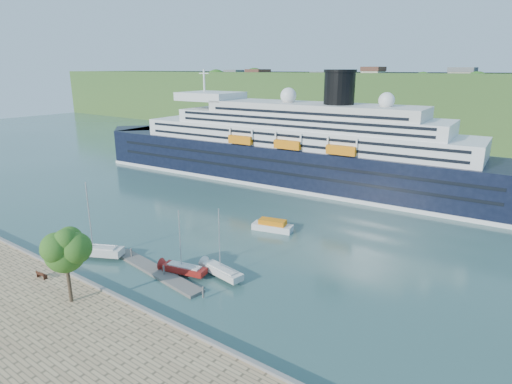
{
  "coord_description": "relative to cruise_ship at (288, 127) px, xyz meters",
  "views": [
    {
      "loc": [
        43.12,
        -25.32,
        25.59
      ],
      "look_at": [
        2.48,
        30.0,
        5.7
      ],
      "focal_mm": 30.0,
      "sensor_mm": 36.0,
      "label": 1
    }
  ],
  "objects": [
    {
      "name": "ground",
      "position": [
        8.83,
        -57.62,
        -12.75
      ],
      "size": [
        400.0,
        400.0,
        0.0
      ],
      "primitive_type": "plane",
      "color": "#2A4C46",
      "rests_on": "ground"
    },
    {
      "name": "park_bench",
      "position": [
        3.01,
        -60.4,
        -11.24
      ],
      "size": [
        1.63,
        0.81,
        1.0
      ],
      "primitive_type": null,
      "rotation": [
        0.0,
        0.0,
        0.11
      ],
      "color": "#401E12",
      "rests_on": "promenade"
    },
    {
      "name": "cruise_ship",
      "position": [
        0.0,
        0.0,
        0.0
      ],
      "size": [
        114.41,
        24.55,
        25.49
      ],
      "primitive_type": null,
      "rotation": [
        0.0,
        0.0,
        0.07
      ],
      "color": "black",
      "rests_on": "ground"
    },
    {
      "name": "sailboat_white_near",
      "position": [
        1.42,
        -51.73,
        -7.51
      ],
      "size": [
        8.25,
        5.66,
        10.47
      ],
      "primitive_type": null,
      "rotation": [
        0.0,
        0.0,
        0.47
      ],
      "color": "silver",
      "rests_on": "ground"
    },
    {
      "name": "floating_pontoon",
      "position": [
        11.38,
        -49.88,
        -12.55
      ],
      "size": [
        17.7,
        4.43,
        0.39
      ],
      "primitive_type": null,
      "rotation": [
        0.0,
        0.0,
        -0.13
      ],
      "color": "slate",
      "rests_on": "ground"
    },
    {
      "name": "promenade_tree",
      "position": [
        10.91,
        -61.32,
        -7.06
      ],
      "size": [
        5.66,
        5.66,
        9.37
      ],
      "primitive_type": null,
      "color": "#2A5716",
      "rests_on": "promenade"
    },
    {
      "name": "sailboat_white_far",
      "position": [
        19.5,
        -45.9,
        -8.38
      ],
      "size": [
        6.98,
        2.92,
        8.74
      ],
      "primitive_type": null,
      "rotation": [
        0.0,
        0.0,
        -0.16
      ],
      "color": "silver",
      "rests_on": "ground"
    },
    {
      "name": "far_hillside",
      "position": [
        8.83,
        87.38,
        -0.75
      ],
      "size": [
        400.0,
        50.0,
        24.0
      ],
      "primitive_type": "cube",
      "color": "#2C5622",
      "rests_on": "ground"
    },
    {
      "name": "quay_coping",
      "position": [
        8.83,
        -57.82,
        -11.6
      ],
      "size": [
        220.0,
        0.5,
        0.3
      ],
      "primitive_type": "cube",
      "color": "slate",
      "rests_on": "promenade"
    },
    {
      "name": "sailboat_red",
      "position": [
        15.05,
        -48.19,
        -8.57
      ],
      "size": [
        6.7,
        3.18,
        8.35
      ],
      "primitive_type": null,
      "rotation": [
        0.0,
        0.0,
        0.22
      ],
      "color": "maroon",
      "rests_on": "ground"
    },
    {
      "name": "tender_launch",
      "position": [
        15.24,
        -28.39,
        -11.83
      ],
      "size": [
        7.02,
        3.8,
        1.84
      ],
      "primitive_type": null,
      "rotation": [
        0.0,
        0.0,
        0.24
      ],
      "color": "orange",
      "rests_on": "ground"
    }
  ]
}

